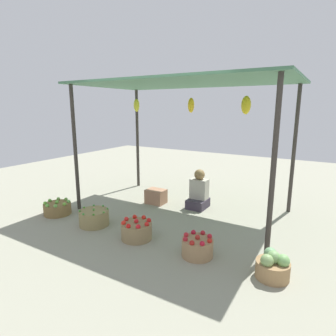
# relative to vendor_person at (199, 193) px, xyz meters

# --- Properties ---
(ground_plane) EXTENTS (14.00, 14.00, 0.00)m
(ground_plane) POSITION_rel_vendor_person_xyz_m (-0.20, -0.31, -0.30)
(ground_plane) COLOR gray
(market_stall_structure) EXTENTS (3.90, 2.27, 2.43)m
(market_stall_structure) POSITION_rel_vendor_person_xyz_m (-0.19, -0.30, 1.96)
(market_stall_structure) COLOR #38332D
(market_stall_structure) RESTS_ON ground
(vendor_person) EXTENTS (0.36, 0.44, 0.78)m
(vendor_person) POSITION_rel_vendor_person_xyz_m (0.00, 0.00, 0.00)
(vendor_person) COLOR #3F3745
(vendor_person) RESTS_ON ground
(basket_green_apples) EXTENTS (0.50, 0.50, 0.27)m
(basket_green_apples) POSITION_rel_vendor_person_xyz_m (-2.14, -1.70, -0.19)
(basket_green_apples) COLOR olive
(basket_green_apples) RESTS_ON ground
(basket_green_chilies) EXTENTS (0.50, 0.50, 0.29)m
(basket_green_chilies) POSITION_rel_vendor_person_xyz_m (-1.17, -1.71, -0.17)
(basket_green_chilies) COLOR #8D7E4F
(basket_green_chilies) RESTS_ON ground
(basket_red_tomatoes) EXTENTS (0.47, 0.47, 0.32)m
(basket_red_tomatoes) POSITION_rel_vendor_person_xyz_m (-0.23, -1.75, -0.16)
(basket_red_tomatoes) COLOR #8D764F
(basket_red_tomatoes) RESTS_ON ground
(basket_red_apples) EXTENTS (0.43, 0.43, 0.31)m
(basket_red_apples) POSITION_rel_vendor_person_xyz_m (0.78, -1.74, -0.17)
(basket_red_apples) COLOR #9D7B55
(basket_red_apples) RESTS_ON ground
(basket_cabbages) EXTENTS (0.39, 0.39, 0.34)m
(basket_cabbages) POSITION_rel_vendor_person_xyz_m (1.76, -1.75, -0.15)
(basket_cabbages) COLOR #9C784D
(basket_cabbages) RESTS_ON ground
(wooden_crate_near_vendor) EXTENTS (0.39, 0.31, 0.29)m
(wooden_crate_near_vendor) POSITION_rel_vendor_person_xyz_m (-0.87, -0.23, -0.15)
(wooden_crate_near_vendor) COLOR #A87859
(wooden_crate_near_vendor) RESTS_ON ground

